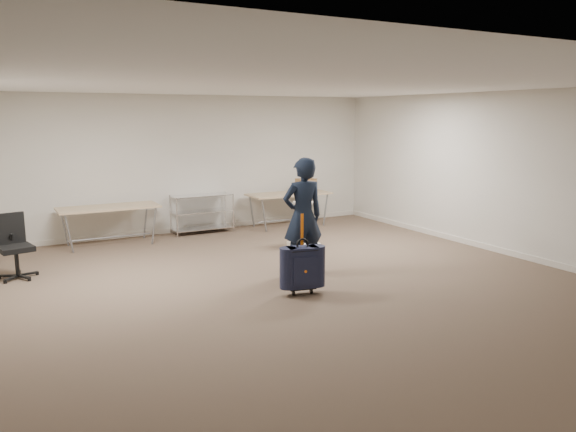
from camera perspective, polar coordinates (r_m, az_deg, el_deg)
ground at (r=8.02m, az=1.76°, el=-7.14°), size 9.00×9.00×0.00m
room_shell at (r=9.18m, az=-2.62°, el=-4.58°), size 8.00×9.00×9.00m
folding_table_left at (r=10.87m, az=-17.76°, el=0.65°), size 1.80×0.75×0.73m
folding_table_right at (r=12.15m, az=0.10°, el=2.10°), size 1.80×0.75×0.73m
wire_shelf at (r=11.64m, az=-8.73°, el=0.44°), size 1.22×0.47×0.80m
person at (r=8.44m, az=1.52°, el=-0.04°), size 0.68×0.47×1.78m
suitcase at (r=7.56m, az=1.48°, el=-5.25°), size 0.44×0.31×1.11m
office_chair at (r=9.27m, az=-25.92°, el=-3.93°), size 0.58×0.58×0.96m
equipment_cart at (r=10.26m, az=1.64°, el=-2.00°), size 0.49×0.49×0.85m
cardboard_box at (r=12.32m, az=1.83°, el=3.14°), size 0.41×0.31×0.29m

